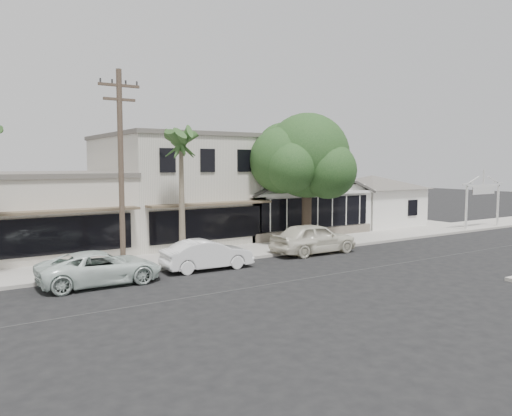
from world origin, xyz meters
TOP-DOWN VIEW (x-y plane):
  - ground at (0.00, 0.00)m, footprint 140.00×140.00m
  - sidewalk_north at (-8.00, 6.75)m, footprint 90.00×3.50m
  - corner_shop at (5.00, 12.47)m, footprint 10.40×8.60m
  - side_cottage at (13.20, 11.50)m, footprint 6.00×6.00m
  - arch_sign at (18.40, 5.30)m, footprint 4.12×0.12m
  - row_building_near at (-3.00, 13.50)m, footprint 8.00×10.00m
  - row_building_midnear at (-12.00, 13.50)m, footprint 10.00×10.00m
  - utility_pole at (-9.00, 5.20)m, footprint 1.80×0.24m
  - car_0 at (1.39, 4.48)m, footprint 5.01×2.08m
  - car_1 at (-5.40, 4.01)m, footprint 4.32×1.69m
  - car_2 at (-10.40, 3.82)m, footprint 4.96×2.31m
  - shade_tree at (3.05, 7.46)m, footprint 7.18×6.49m
  - palm_east at (-5.52, 6.49)m, footprint 3.11×3.11m

SIDE VIEW (x-z plane):
  - ground at x=0.00m, z-range 0.00..0.00m
  - sidewalk_north at x=-8.00m, z-range 0.00..0.15m
  - car_2 at x=-10.40m, z-range 0.00..1.37m
  - car_1 at x=-5.40m, z-range 0.00..1.40m
  - car_0 at x=1.39m, z-range 0.00..1.70m
  - side_cottage at x=13.20m, z-range 0.00..3.00m
  - row_building_midnear at x=-12.00m, z-range 0.00..4.20m
  - corner_shop at x=5.00m, z-range 0.07..5.17m
  - arch_sign at x=18.40m, z-range 1.18..5.13m
  - row_building_near at x=-3.00m, z-range 0.00..6.50m
  - utility_pole at x=-9.00m, z-range 0.29..9.29m
  - shade_tree at x=3.05m, z-range 1.26..9.23m
  - palm_east at x=-5.52m, z-range 2.48..9.54m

